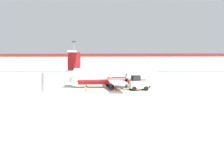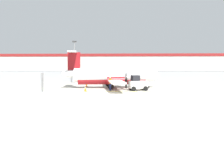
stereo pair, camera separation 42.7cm
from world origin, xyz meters
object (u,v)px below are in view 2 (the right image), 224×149
(cargo_container, at_px, (32,83))
(parked_car_5, at_px, (157,75))
(ground_crew_worker, at_px, (110,83))
(parked_car_0, at_px, (36,76))
(parked_car_1, at_px, (68,75))
(parked_car_2, at_px, (96,74))
(apron_light_pole, at_px, (75,58))
(commuter_airplane, at_px, (113,76))
(traffic_cone_near_left, at_px, (87,84))
(traffic_cone_near_right, at_px, (85,89))
(parked_car_3, at_px, (111,76))
(parked_car_4, at_px, (132,75))
(parked_car_6, at_px, (181,75))
(baggage_tug, at_px, (138,84))

(cargo_container, relative_size, parked_car_5, 0.61)
(ground_crew_worker, xyz_separation_m, parked_car_0, (-16.54, 20.11, -0.06))
(parked_car_1, distance_m, parked_car_2, 7.21)
(cargo_container, bearing_deg, apron_light_pole, 75.18)
(commuter_airplane, relative_size, ground_crew_worker, 9.45)
(traffic_cone_near_left, relative_size, traffic_cone_near_right, 1.00)
(parked_car_3, bearing_deg, ground_crew_worker, -92.73)
(parked_car_0, xyz_separation_m, parked_car_5, (25.58, 7.00, 0.00))
(ground_crew_worker, relative_size, apron_light_pole, 0.23)
(parked_car_4, relative_size, parked_car_6, 1.01)
(baggage_tug, relative_size, parked_car_6, 0.59)
(ground_crew_worker, distance_m, apron_light_pole, 14.09)
(cargo_container, height_order, traffic_cone_near_left, cargo_container)
(parked_car_3, bearing_deg, baggage_tug, -83.51)
(commuter_airplane, bearing_deg, cargo_container, -155.18)
(parked_car_6, bearing_deg, parked_car_3, 16.81)
(ground_crew_worker, xyz_separation_m, parked_car_6, (14.34, 26.15, -0.06))
(parked_car_4, xyz_separation_m, apron_light_pole, (-10.26, -13.87, 3.41))
(parked_car_3, height_order, parked_car_4, same)
(cargo_container, relative_size, parked_car_4, 0.60)
(apron_light_pole, bearing_deg, parked_car_6, 34.02)
(ground_crew_worker, bearing_deg, cargo_container, 169.75)
(traffic_cone_near_right, height_order, parked_car_6, parked_car_6)
(cargo_container, bearing_deg, parked_car_4, 59.83)
(commuter_airplane, height_order, parked_car_2, commuter_airplane)
(traffic_cone_near_right, relative_size, parked_car_6, 0.15)
(parked_car_0, xyz_separation_m, parked_car_6, (30.88, 6.04, 0.00))
(parked_car_4, distance_m, parked_car_5, 5.75)
(parked_car_6, bearing_deg, parked_car_0, 8.23)
(traffic_cone_near_left, relative_size, parked_car_6, 0.15)
(parked_car_0, bearing_deg, apron_light_pole, 138.17)
(baggage_tug, bearing_deg, parked_car_1, 103.06)
(parked_car_1, distance_m, parked_car_3, 13.12)
(ground_crew_worker, height_order, traffic_cone_near_left, ground_crew_worker)
(parked_car_1, bearing_deg, parked_car_6, 171.14)
(parked_car_0, relative_size, parked_car_6, 0.99)
(parked_car_2, distance_m, parked_car_6, 20.55)
(parked_car_0, distance_m, parked_car_3, 15.53)
(baggage_tug, relative_size, parked_car_5, 0.60)
(parked_car_3, bearing_deg, parked_car_1, 139.04)
(cargo_container, height_order, apron_light_pole, apron_light_pole)
(baggage_tug, bearing_deg, commuter_airplane, 117.31)
(commuter_airplane, height_order, parked_car_0, commuter_airplane)
(parked_car_5, relative_size, parked_car_6, 0.99)
(parked_car_4, bearing_deg, parked_car_6, -173.71)
(parked_car_2, xyz_separation_m, parked_car_6, (19.76, -5.64, 0.00))
(ground_crew_worker, bearing_deg, parked_car_4, 57.35)
(cargo_container, distance_m, parked_car_0, 23.72)
(traffic_cone_near_left, bearing_deg, parked_car_3, 79.60)
(baggage_tug, xyz_separation_m, parked_car_1, (-15.08, 28.17, 0.04))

